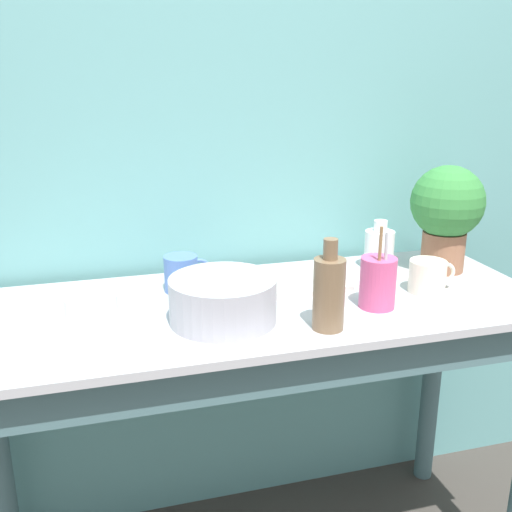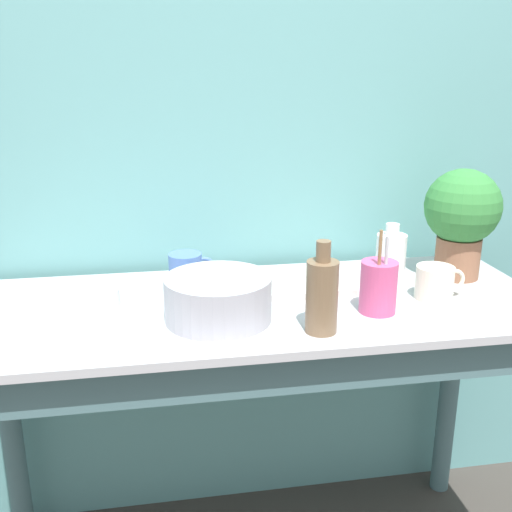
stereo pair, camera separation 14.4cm
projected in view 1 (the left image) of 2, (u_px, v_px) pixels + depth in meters
The scene contains 11 objects.
wall_back at pixel (223, 131), 1.67m from camera, with size 6.00×0.05×2.40m.
counter_table at pixel (259, 368), 1.50m from camera, with size 1.45×0.56×0.82m.
potted_plant at pixel (447, 210), 1.66m from camera, with size 0.20×0.20×0.30m.
bowl_wash_large at pixel (223, 300), 1.35m from camera, with size 0.24×0.24×0.10m.
bottle_tall at pixel (329, 292), 1.30m from camera, with size 0.07×0.07×0.21m.
bottle_short at pixel (379, 249), 1.71m from camera, with size 0.08×0.08×0.14m.
mug_blue at pixel (182, 273), 1.54m from camera, with size 0.12×0.09×0.09m.
mug_cream at pixel (428, 276), 1.53m from camera, with size 0.13×0.09×0.08m.
bowl_small_enamel_white at pixel (91, 304), 1.41m from camera, with size 0.12×0.12×0.04m.
utensil_cup at pixel (378, 282), 1.43m from camera, with size 0.09×0.09×0.21m.
tray_board at pixel (295, 280), 1.60m from camera, with size 0.25×0.21×0.02m.
Camera 1 is at (-0.37, -1.04, 1.37)m, focal length 42.00 mm.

